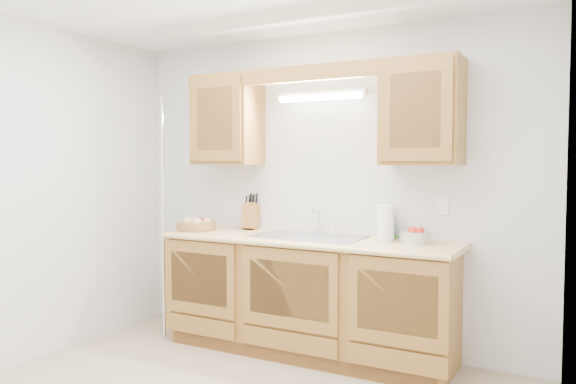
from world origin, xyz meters
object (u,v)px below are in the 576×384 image
Objects in this scene: paper_towel at (386,223)px; apple_bowl at (416,236)px; fruit_basket at (196,224)px; knife_block at (251,216)px.

apple_bowl is (0.23, -0.02, -0.08)m from paper_towel.
fruit_basket is 0.46m from knife_block.
knife_block and paper_towel have the same top height.
apple_bowl reaches higher than fruit_basket.
fruit_basket is at bearing -175.27° from paper_towel.
knife_block is 1.47m from apple_bowl.
fruit_basket is at bearing -176.32° from apple_bowl.
knife_block is 1.20× the size of apple_bowl.
fruit_basket is 1.62m from paper_towel.
apple_bowl is at bearing 3.68° from fruit_basket.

